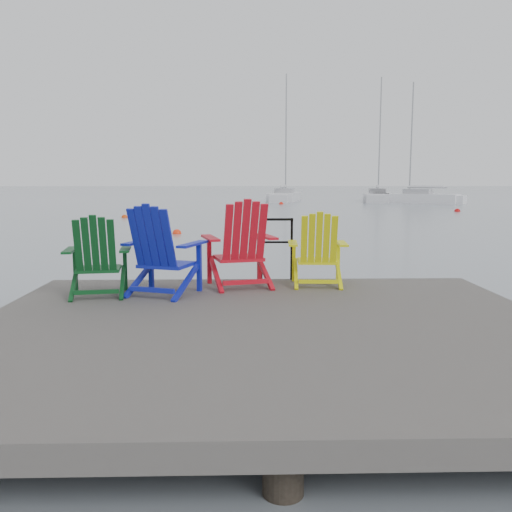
{
  "coord_description": "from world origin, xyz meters",
  "views": [
    {
      "loc": [
        -0.25,
        -5.33,
        1.93
      ],
      "look_at": [
        -0.05,
        2.44,
        0.85
      ],
      "focal_mm": 38.0,
      "sensor_mm": 36.0,
      "label": 1
    }
  ],
  "objects_px": {
    "handrail": "(277,243)",
    "chair_blue": "(161,250)",
    "buoy_a": "(177,234)",
    "buoy_c": "(457,212)",
    "buoy_d": "(281,204)",
    "chair_green": "(97,256)",
    "chair_yellow": "(318,249)",
    "sailboat_near": "(285,197)",
    "sailboat_mid": "(378,197)",
    "sailboat_far": "(414,199)",
    "chair_red": "(241,244)",
    "buoy_b": "(125,218)"
  },
  "relations": [
    {
      "from": "chair_green",
      "to": "chair_yellow",
      "type": "bearing_deg",
      "value": 3.48
    },
    {
      "from": "buoy_c",
      "to": "chair_yellow",
      "type": "bearing_deg",
      "value": -115.27
    },
    {
      "from": "chair_blue",
      "to": "sailboat_far",
      "type": "relative_size",
      "value": 0.1
    },
    {
      "from": "chair_yellow",
      "to": "buoy_d",
      "type": "distance_m",
      "value": 38.11
    },
    {
      "from": "chair_red",
      "to": "chair_yellow",
      "type": "height_order",
      "value": "chair_red"
    },
    {
      "from": "chair_yellow",
      "to": "sailboat_far",
      "type": "bearing_deg",
      "value": 74.58
    },
    {
      "from": "chair_red",
      "to": "sailboat_mid",
      "type": "height_order",
      "value": "sailboat_mid"
    },
    {
      "from": "sailboat_near",
      "to": "sailboat_mid",
      "type": "distance_m",
      "value": 8.89
    },
    {
      "from": "sailboat_far",
      "to": "buoy_d",
      "type": "xyz_separation_m",
      "value": [
        -11.94,
        -2.45,
        -0.36
      ]
    },
    {
      "from": "chair_green",
      "to": "buoy_c",
      "type": "relative_size",
      "value": 2.6
    },
    {
      "from": "handrail",
      "to": "chair_blue",
      "type": "height_order",
      "value": "chair_blue"
    },
    {
      "from": "buoy_d",
      "to": "chair_green",
      "type": "bearing_deg",
      "value": -97.49
    },
    {
      "from": "sailboat_mid",
      "to": "sailboat_far",
      "type": "height_order",
      "value": "sailboat_mid"
    },
    {
      "from": "buoy_c",
      "to": "buoy_d",
      "type": "xyz_separation_m",
      "value": [
        -10.42,
        11.19,
        0.0
      ]
    },
    {
      "from": "handrail",
      "to": "buoy_c",
      "type": "bearing_deg",
      "value": 63.39
    },
    {
      "from": "handrail",
      "to": "buoy_d",
      "type": "distance_m",
      "value": 37.67
    },
    {
      "from": "chair_blue",
      "to": "chair_red",
      "type": "height_order",
      "value": "chair_red"
    },
    {
      "from": "handrail",
      "to": "chair_yellow",
      "type": "relative_size",
      "value": 0.9
    },
    {
      "from": "buoy_c",
      "to": "buoy_d",
      "type": "relative_size",
      "value": 1.0
    },
    {
      "from": "chair_green",
      "to": "buoy_d",
      "type": "distance_m",
      "value": 38.99
    },
    {
      "from": "sailboat_mid",
      "to": "buoy_a",
      "type": "bearing_deg",
      "value": -99.43
    },
    {
      "from": "buoy_b",
      "to": "handrail",
      "type": "bearing_deg",
      "value": -72.3
    },
    {
      "from": "sailboat_near",
      "to": "buoy_d",
      "type": "height_order",
      "value": "sailboat_near"
    },
    {
      "from": "chair_yellow",
      "to": "buoy_d",
      "type": "relative_size",
      "value": 2.61
    },
    {
      "from": "sailboat_near",
      "to": "sailboat_mid",
      "type": "bearing_deg",
      "value": 5.13
    },
    {
      "from": "sailboat_near",
      "to": "chair_yellow",
      "type": "bearing_deg",
      "value": -82.43
    },
    {
      "from": "chair_yellow",
      "to": "buoy_b",
      "type": "bearing_deg",
      "value": 112.51
    },
    {
      "from": "sailboat_far",
      "to": "buoy_a",
      "type": "bearing_deg",
      "value": -176.5
    },
    {
      "from": "chair_green",
      "to": "buoy_b",
      "type": "distance_m",
      "value": 22.68
    },
    {
      "from": "handrail",
      "to": "buoy_a",
      "type": "bearing_deg",
      "value": 103.42
    },
    {
      "from": "buoy_a",
      "to": "sailboat_near",
      "type": "bearing_deg",
      "value": 78.64
    },
    {
      "from": "chair_yellow",
      "to": "buoy_d",
      "type": "bearing_deg",
      "value": 90.51
    },
    {
      "from": "buoy_d",
      "to": "sailboat_mid",
      "type": "bearing_deg",
      "value": 33.45
    },
    {
      "from": "buoy_a",
      "to": "buoy_d",
      "type": "height_order",
      "value": "buoy_d"
    },
    {
      "from": "handrail",
      "to": "chair_red",
      "type": "distance_m",
      "value": 0.75
    },
    {
      "from": "sailboat_mid",
      "to": "sailboat_near",
      "type": "bearing_deg",
      "value": -169.97
    },
    {
      "from": "handrail",
      "to": "chair_red",
      "type": "bearing_deg",
      "value": -133.48
    },
    {
      "from": "handrail",
      "to": "buoy_a",
      "type": "relative_size",
      "value": 2.71
    },
    {
      "from": "chair_blue",
      "to": "chair_red",
      "type": "distance_m",
      "value": 1.11
    },
    {
      "from": "chair_green",
      "to": "sailboat_far",
      "type": "relative_size",
      "value": 0.09
    },
    {
      "from": "buoy_a",
      "to": "buoy_c",
      "type": "distance_m",
      "value": 21.46
    },
    {
      "from": "sailboat_mid",
      "to": "buoy_d",
      "type": "height_order",
      "value": "sailboat_mid"
    },
    {
      "from": "handrail",
      "to": "buoy_d",
      "type": "bearing_deg",
      "value": 85.76
    },
    {
      "from": "buoy_c",
      "to": "sailboat_mid",
      "type": "bearing_deg",
      "value": 92.24
    },
    {
      "from": "chair_yellow",
      "to": "buoy_c",
      "type": "height_order",
      "value": "chair_yellow"
    },
    {
      "from": "sailboat_far",
      "to": "buoy_c",
      "type": "xyz_separation_m",
      "value": [
        -1.53,
        -13.65,
        -0.36
      ]
    },
    {
      "from": "handrail",
      "to": "chair_blue",
      "type": "distance_m",
      "value": 1.83
    },
    {
      "from": "sailboat_near",
      "to": "buoy_a",
      "type": "xyz_separation_m",
      "value": [
        -6.59,
        -32.79,
        -0.35
      ]
    },
    {
      "from": "chair_yellow",
      "to": "sailboat_near",
      "type": "height_order",
      "value": "sailboat_near"
    },
    {
      "from": "chair_blue",
      "to": "chair_yellow",
      "type": "relative_size",
      "value": 1.12
    }
  ]
}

